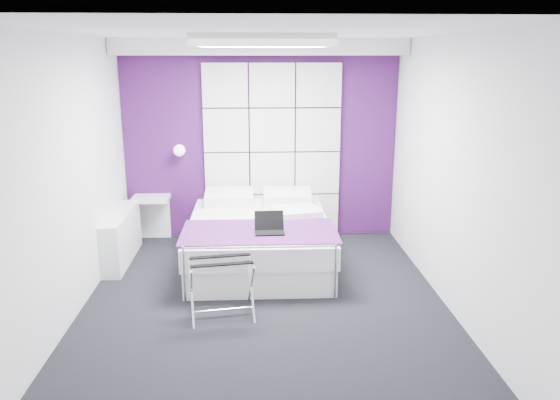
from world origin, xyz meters
name	(u,v)px	position (x,y,z in m)	size (l,w,h in m)	color
floor	(265,305)	(0.00, 0.00, 0.00)	(4.40, 4.40, 0.00)	black
ceiling	(263,32)	(0.00, 0.00, 2.60)	(4.40, 4.40, 0.00)	white
wall_back	(261,141)	(0.00, 2.20, 1.30)	(3.60, 3.60, 0.00)	white
wall_left	(68,180)	(-1.80, 0.00, 1.30)	(4.40, 4.40, 0.00)	white
wall_right	(454,176)	(1.80, 0.00, 1.30)	(4.40, 4.40, 0.00)	white
accent_wall	(261,141)	(0.00, 2.19, 1.30)	(3.58, 0.02, 2.58)	#40114B
soffit	(260,47)	(0.00, 1.95, 2.50)	(3.58, 0.50, 0.20)	white
headboard	(272,152)	(0.15, 2.14, 1.17)	(1.80, 0.08, 2.30)	silver
skylight	(262,40)	(0.00, 0.60, 2.55)	(1.36, 0.86, 0.12)	white
wall_lamp	(180,150)	(-1.05, 2.06, 1.22)	(0.15, 0.15, 0.15)	white
radiator	(121,237)	(-1.69, 1.30, 0.30)	(0.22, 1.20, 0.60)	white
bed	(259,239)	(-0.04, 1.13, 0.30)	(1.67, 2.02, 0.71)	white
nightstand	(151,198)	(-1.45, 2.02, 0.58)	(0.48, 0.37, 0.05)	white
luggage_rack	(222,288)	(-0.41, -0.21, 0.29)	(0.58, 0.43, 0.57)	silver
laptop	(269,227)	(0.06, 0.59, 0.62)	(0.31, 0.22, 0.23)	black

